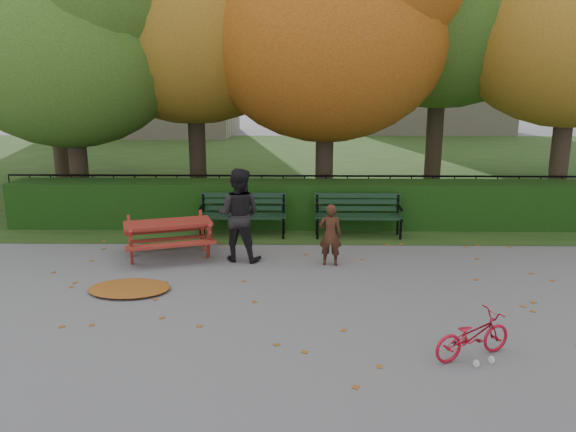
{
  "coord_description": "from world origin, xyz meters",
  "views": [
    {
      "loc": [
        -0.15,
        -7.67,
        3.21
      ],
      "look_at": [
        -0.32,
        1.34,
        1.0
      ],
      "focal_mm": 35.0,
      "sensor_mm": 36.0,
      "label": 1
    }
  ],
  "objects_px": {
    "tree_a": "(76,19)",
    "adult": "(239,215)",
    "picnic_table": "(168,230)",
    "child": "(330,235)",
    "tree_c": "(342,6)",
    "bench_left": "(243,211)",
    "bicycle": "(473,335)",
    "bench_right": "(358,212)"
  },
  "relations": [
    {
      "from": "tree_a",
      "to": "adult",
      "type": "xyz_separation_m",
      "value": [
        3.98,
        -3.52,
        -3.68
      ]
    },
    {
      "from": "picnic_table",
      "to": "child",
      "type": "distance_m",
      "value": 2.97
    },
    {
      "from": "tree_a",
      "to": "child",
      "type": "bearing_deg",
      "value": -33.97
    },
    {
      "from": "tree_c",
      "to": "bench_left",
      "type": "bearing_deg",
      "value": -133.36
    },
    {
      "from": "child",
      "to": "adult",
      "type": "distance_m",
      "value": 1.67
    },
    {
      "from": "bicycle",
      "to": "adult",
      "type": "bearing_deg",
      "value": 16.63
    },
    {
      "from": "picnic_table",
      "to": "adult",
      "type": "bearing_deg",
      "value": -23.93
    },
    {
      "from": "tree_c",
      "to": "tree_a",
      "type": "bearing_deg",
      "value": -176.35
    },
    {
      "from": "tree_c",
      "to": "picnic_table",
      "type": "distance_m",
      "value": 6.64
    },
    {
      "from": "child",
      "to": "bicycle",
      "type": "relative_size",
      "value": 1.05
    },
    {
      "from": "bench_left",
      "to": "bicycle",
      "type": "relative_size",
      "value": 1.71
    },
    {
      "from": "tree_c",
      "to": "child",
      "type": "xyz_separation_m",
      "value": [
        -0.42,
        -4.16,
        -4.27
      ]
    },
    {
      "from": "bench_left",
      "to": "adult",
      "type": "relative_size",
      "value": 1.07
    },
    {
      "from": "bench_left",
      "to": "child",
      "type": "distance_m",
      "value": 2.56
    },
    {
      "from": "tree_a",
      "to": "child",
      "type": "xyz_separation_m",
      "value": [
        5.6,
        -3.78,
        -3.97
      ]
    },
    {
      "from": "tree_a",
      "to": "tree_c",
      "type": "relative_size",
      "value": 0.94
    },
    {
      "from": "bench_left",
      "to": "bicycle",
      "type": "distance_m",
      "value": 6.18
    },
    {
      "from": "bench_right",
      "to": "adult",
      "type": "distance_m",
      "value": 2.86
    },
    {
      "from": "tree_c",
      "to": "bench_left",
      "type": "xyz_separation_m",
      "value": [
        -2.13,
        -2.26,
        -4.3
      ]
    },
    {
      "from": "picnic_table",
      "to": "child",
      "type": "bearing_deg",
      "value": -25.73
    },
    {
      "from": "bench_left",
      "to": "bench_right",
      "type": "distance_m",
      "value": 2.4
    },
    {
      "from": "tree_c",
      "to": "bench_right",
      "type": "distance_m",
      "value": 4.87
    },
    {
      "from": "adult",
      "to": "child",
      "type": "bearing_deg",
      "value": -177.38
    },
    {
      "from": "bench_left",
      "to": "adult",
      "type": "xyz_separation_m",
      "value": [
        0.09,
        -1.64,
        0.32
      ]
    },
    {
      "from": "adult",
      "to": "bicycle",
      "type": "height_order",
      "value": "adult"
    },
    {
      "from": "child",
      "to": "adult",
      "type": "height_order",
      "value": "adult"
    },
    {
      "from": "tree_a",
      "to": "picnic_table",
      "type": "xyz_separation_m",
      "value": [
        2.66,
        -3.39,
        -4.0
      ]
    },
    {
      "from": "tree_c",
      "to": "picnic_table",
      "type": "xyz_separation_m",
      "value": [
        -3.36,
        -3.77,
        -4.3
      ]
    },
    {
      "from": "child",
      "to": "tree_a",
      "type": "bearing_deg",
      "value": -29.48
    },
    {
      "from": "picnic_table",
      "to": "bicycle",
      "type": "relative_size",
      "value": 1.78
    },
    {
      "from": "picnic_table",
      "to": "bicycle",
      "type": "xyz_separation_m",
      "value": [
        4.43,
        -3.76,
        -0.24
      ]
    },
    {
      "from": "tree_a",
      "to": "bench_right",
      "type": "height_order",
      "value": "tree_a"
    },
    {
      "from": "bench_right",
      "to": "tree_c",
      "type": "bearing_deg",
      "value": 96.7
    },
    {
      "from": "bench_left",
      "to": "child",
      "type": "relative_size",
      "value": 1.63
    },
    {
      "from": "tree_a",
      "to": "tree_c",
      "type": "distance_m",
      "value": 6.04
    },
    {
      "from": "tree_a",
      "to": "child",
      "type": "relative_size",
      "value": 6.79
    },
    {
      "from": "tree_c",
      "to": "bench_left",
      "type": "distance_m",
      "value": 5.31
    },
    {
      "from": "picnic_table",
      "to": "bench_left",
      "type": "bearing_deg",
      "value": 32.76
    },
    {
      "from": "tree_c",
      "to": "bench_right",
      "type": "height_order",
      "value": "tree_c"
    },
    {
      "from": "picnic_table",
      "to": "child",
      "type": "height_order",
      "value": "child"
    },
    {
      "from": "bench_right",
      "to": "adult",
      "type": "relative_size",
      "value": 1.07
    },
    {
      "from": "bench_left",
      "to": "adult",
      "type": "distance_m",
      "value": 1.68
    }
  ]
}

